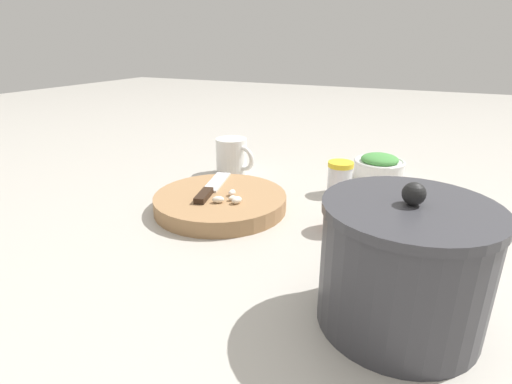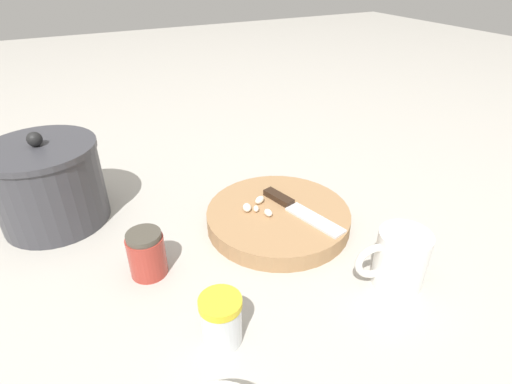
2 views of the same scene
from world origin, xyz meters
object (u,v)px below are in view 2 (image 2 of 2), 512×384
chef_knife (296,208)px  spice_jar (221,320)px  cutting_board (278,218)px  coffee_mug (399,259)px  garlic_cloves (257,206)px  stock_pot (49,184)px  honey_jar (147,254)px

chef_knife → spice_jar: bearing=23.7°
cutting_board → coffee_mug: (-0.23, -0.10, 0.03)m
garlic_cloves → coffee_mug: bearing=-152.6°
cutting_board → stock_pot: (0.23, 0.40, 0.07)m
cutting_board → stock_pot: size_ratio=1.36×
chef_knife → stock_pot: stock_pot is taller
cutting_board → honey_jar: 0.27m
cutting_board → spice_jar: spice_jar is taller
chef_knife → stock_pot: (0.24, 0.44, 0.05)m
chef_knife → spice_jar: size_ratio=2.52×
cutting_board → honey_jar: size_ratio=3.43×
garlic_cloves → stock_pot: size_ratio=0.34×
honey_jar → cutting_board: bearing=-85.5°
coffee_mug → stock_pot: bearing=47.4°
garlic_cloves → coffee_mug: 0.29m
spice_jar → stock_pot: (0.44, 0.19, 0.04)m
cutting_board → spice_jar: 0.30m
spice_jar → coffee_mug: (-0.02, -0.31, 0.01)m
garlic_cloves → honey_jar: honey_jar is taller
garlic_cloves → cutting_board: bearing=-123.2°
cutting_board → coffee_mug: bearing=-157.5°
stock_pot → spice_jar: bearing=-156.5°
garlic_cloves → stock_pot: 0.42m
chef_knife → spice_jar: 0.31m
coffee_mug → spice_jar: bearing=85.7°
chef_knife → honey_jar: size_ratio=2.38×
spice_jar → coffee_mug: size_ratio=0.65×
garlic_cloves → stock_pot: stock_pot is taller
garlic_cloves → spice_jar: (-0.23, 0.18, -0.00)m
cutting_board → spice_jar: bearing=134.6°
cutting_board → coffee_mug: size_ratio=2.38×
spice_jar → stock_pot: stock_pot is taller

